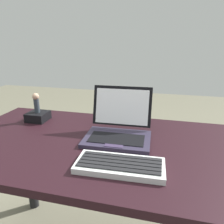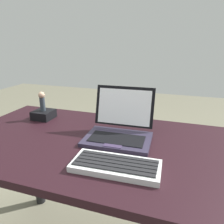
{
  "view_description": "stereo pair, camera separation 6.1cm",
  "coord_description": "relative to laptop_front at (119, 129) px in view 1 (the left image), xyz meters",
  "views": [
    {
      "loc": [
        0.12,
        -0.79,
        1.15
      ],
      "look_at": [
        -0.07,
        0.0,
        0.88
      ],
      "focal_mm": 33.87,
      "sensor_mm": 36.0,
      "label": 1
    },
    {
      "loc": [
        0.18,
        -0.77,
        1.15
      ],
      "look_at": [
        -0.07,
        0.0,
        0.88
      ],
      "focal_mm": 33.87,
      "sensor_mm": 36.0,
      "label": 2
    }
  ],
  "objects": [
    {
      "name": "figurine_stand",
      "position": [
        -0.48,
        0.11,
        -0.02
      ],
      "size": [
        0.1,
        0.1,
        0.05
      ],
      "primitive_type": "cube",
      "color": "black",
      "rests_on": "desk"
    },
    {
      "name": "laptop_front",
      "position": [
        0.0,
        0.0,
        0.0
      ],
      "size": [
        0.29,
        0.26,
        0.21
      ],
      "color": "#2B2538",
      "rests_on": "desk"
    },
    {
      "name": "desk",
      "position": [
        0.06,
        -0.06,
        -0.15
      ],
      "size": [
        1.58,
        0.69,
        0.73
      ],
      "color": "black",
      "rests_on": "ground"
    },
    {
      "name": "external_keyboard",
      "position": [
        0.06,
        -0.24,
        -0.03
      ],
      "size": [
        0.31,
        0.14,
        0.03
      ],
      "color": "silver",
      "rests_on": "desk"
    },
    {
      "name": "figurine",
      "position": [
        -0.48,
        0.11,
        0.06
      ],
      "size": [
        0.04,
        0.04,
        0.11
      ],
      "color": "#2E373F",
      "rests_on": "figurine_stand"
    }
  ]
}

